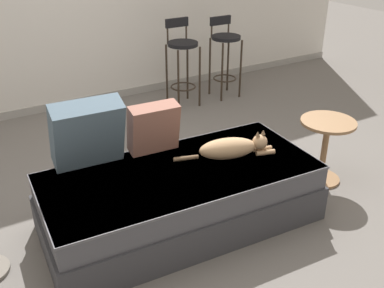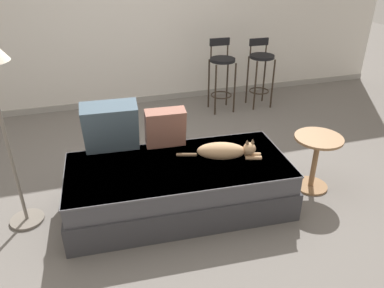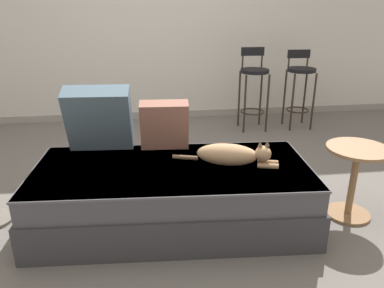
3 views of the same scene
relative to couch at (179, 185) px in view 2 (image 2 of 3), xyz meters
name	(u,v)px [view 2 (image 2 of 3)]	position (x,y,z in m)	size (l,w,h in m)	color
ground_plane	(169,182)	(0.00, 0.40, -0.22)	(16.00, 16.00, 0.00)	#66605B
wall_back_panel	(127,11)	(0.00, 2.65, 1.08)	(8.00, 0.10, 2.60)	silver
wall_baseboard_trim	(134,100)	(0.00, 2.60, -0.18)	(8.00, 0.02, 0.09)	gray
couch	(179,185)	(0.00, 0.00, 0.00)	(1.97, 1.00, 0.44)	#353539
throw_pillow_corner	(111,127)	(-0.51, 0.37, 0.47)	(0.49, 0.33, 0.50)	#4C6070
throw_pillow_middle	(165,128)	(-0.03, 0.35, 0.41)	(0.37, 0.21, 0.38)	#936051
cat	(225,151)	(0.41, -0.02, 0.29)	(0.72, 0.30, 0.19)	tan
bar_stool_near_window	(222,69)	(1.15, 2.01, 0.36)	(0.34, 0.34, 0.98)	#2D2319
bar_stool_by_doorway	(261,66)	(1.73, 2.00, 0.36)	(0.34, 0.34, 0.94)	#2D2319
side_table	(316,155)	(1.31, -0.08, 0.13)	(0.44, 0.44, 0.54)	olive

